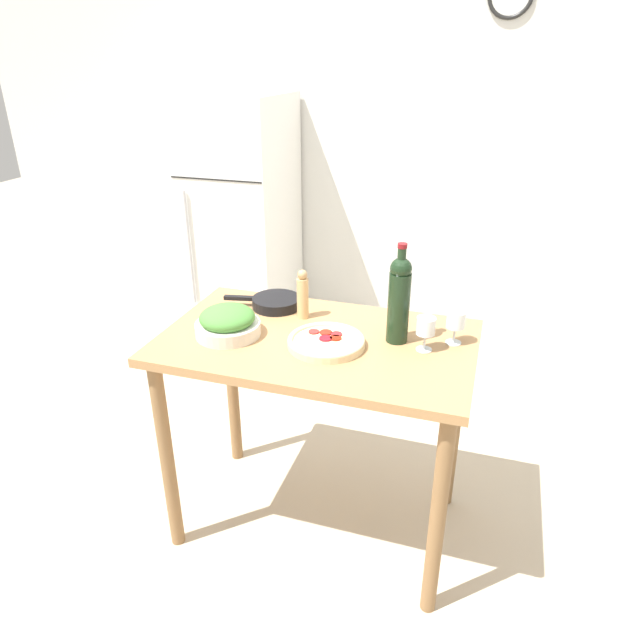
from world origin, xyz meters
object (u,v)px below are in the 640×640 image
object	(u,v)px
cast_iron_skillet	(276,302)
homemade_pizza	(326,342)
refrigerator	(243,224)
wine_glass_near	(426,328)
wine_glass_far	(456,321)
pepper_mill	(303,295)
wine_bottle	(399,298)
salad_bowl	(228,322)

from	to	relation	value
cast_iron_skillet	homemade_pizza	bearing A→B (deg)	-41.51
refrigerator	wine_glass_near	size ratio (longest dim) A/B	12.89
refrigerator	cast_iron_skillet	xyz separation A→B (m)	(0.79, -1.38, 0.10)
refrigerator	cast_iron_skillet	distance (m)	1.59
wine_glass_near	wine_glass_far	world-z (taller)	same
pepper_mill	cast_iron_skillet	world-z (taller)	pepper_mill
wine_bottle	wine_glass_far	xyz separation A→B (m)	(0.21, 0.04, -0.08)
homemade_pizza	salad_bowl	bearing A→B (deg)	-176.14
wine_glass_near	homemade_pizza	xyz separation A→B (m)	(-0.35, -0.08, -0.07)
wine_bottle	refrigerator	bearing A→B (deg)	131.16
wine_bottle	homemade_pizza	xyz separation A→B (m)	(-0.24, -0.12, -0.16)
wine_glass_far	salad_bowl	distance (m)	0.85
wine_glass_far	salad_bowl	xyz separation A→B (m)	(-0.83, -0.19, -0.04)
wine_glass_far	wine_glass_near	bearing A→B (deg)	-137.75
wine_bottle	cast_iron_skillet	distance (m)	0.58
homemade_pizza	cast_iron_skillet	distance (m)	0.41
salad_bowl	homemade_pizza	size ratio (longest dim) A/B	0.87
wine_glass_near	refrigerator	bearing A→B (deg)	132.59
salad_bowl	refrigerator	bearing A→B (deg)	113.11
homemade_pizza	cast_iron_skillet	xyz separation A→B (m)	(-0.31, 0.27, 0.01)
pepper_mill	homemade_pizza	world-z (taller)	pepper_mill
wine_glass_near	salad_bowl	distance (m)	0.74
refrigerator	pepper_mill	distance (m)	1.72
wine_bottle	wine_glass_near	xyz separation A→B (m)	(0.11, -0.04, -0.08)
pepper_mill	homemade_pizza	distance (m)	0.28
wine_bottle	wine_glass_far	size ratio (longest dim) A/B	2.94
wine_glass_far	salad_bowl	bearing A→B (deg)	-167.05
homemade_pizza	wine_glass_near	bearing A→B (deg)	12.48
wine_bottle	pepper_mill	xyz separation A→B (m)	(-0.40, 0.09, -0.08)
wine_glass_far	pepper_mill	bearing A→B (deg)	175.71
homemade_pizza	refrigerator	bearing A→B (deg)	123.66
cast_iron_skillet	refrigerator	bearing A→B (deg)	119.89
wine_glass_near	cast_iron_skillet	xyz separation A→B (m)	(-0.65, 0.19, -0.07)
wine_glass_far	cast_iron_skillet	world-z (taller)	wine_glass_far
wine_glass_far	homemade_pizza	xyz separation A→B (m)	(-0.44, -0.16, -0.07)
salad_bowl	wine_glass_far	bearing A→B (deg)	12.95
wine_glass_far	homemade_pizza	size ratio (longest dim) A/B	0.45
salad_bowl	homemade_pizza	distance (m)	0.39
wine_glass_near	pepper_mill	bearing A→B (deg)	165.40
wine_glass_near	salad_bowl	xyz separation A→B (m)	(-0.73, -0.10, -0.04)
wine_glass_far	pepper_mill	world-z (taller)	pepper_mill
wine_glass_near	pepper_mill	world-z (taller)	pepper_mill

